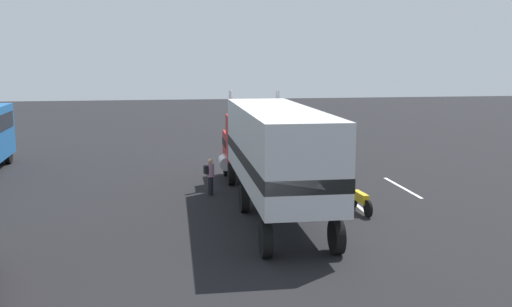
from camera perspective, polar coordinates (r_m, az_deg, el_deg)
The scene contains 6 objects.
ground_plane at distance 28.09m, azimuth -0.34°, elevation -2.74°, with size 120.00×120.00×0.00m, color black.
lane_stripe_near at distance 24.54m, azimuth 9.52°, elevation -4.63°, with size 4.40×0.16×0.01m, color silver.
lane_stripe_mid at distance 27.44m, azimuth 14.45°, elevation -3.32°, with size 4.40×0.16×0.01m, color silver.
semi_truck at distance 22.15m, azimuth 1.55°, elevation 0.63°, with size 14.22×2.94×4.50m.
person_bystander at distance 25.07m, azimuth -4.64°, elevation -2.16°, with size 0.36×0.47×1.63m.
motorcycle at distance 22.59m, azimuth 10.45°, elevation -4.64°, with size 2.11×0.30×1.12m.
Camera 1 is at (-27.12, 4.35, 5.88)m, focal length 39.82 mm.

